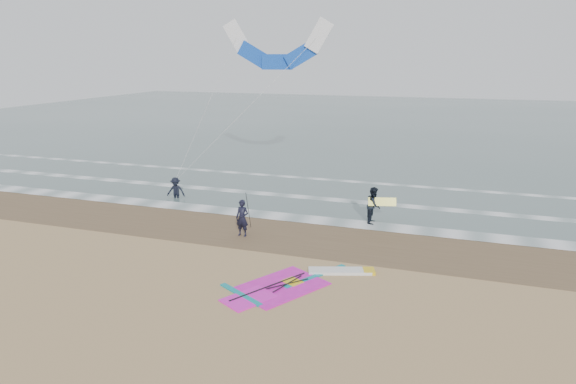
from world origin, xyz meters
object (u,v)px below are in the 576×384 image
(person_walking, at_px, (374,205))
(surf_kite, at_px, (277,49))
(windsurf_rig, at_px, (298,282))
(person_standing, at_px, (242,218))
(person_wading, at_px, (175,185))

(person_walking, bearing_deg, surf_kite, 51.42)
(person_walking, xyz_separation_m, surf_kite, (-6.87, 5.68, 7.19))
(windsurf_rig, distance_m, person_walking, 7.71)
(person_standing, height_order, person_walking, person_walking)
(windsurf_rig, xyz_separation_m, person_wading, (-9.77, 8.38, 0.74))
(person_standing, height_order, surf_kite, surf_kite)
(person_wading, bearing_deg, person_standing, -48.82)
(windsurf_rig, height_order, person_wading, person_wading)
(person_walking, height_order, surf_kite, surf_kite)
(person_standing, bearing_deg, windsurf_rig, -39.59)
(person_wading, xyz_separation_m, surf_kite, (4.26, 4.84, 7.29))
(person_standing, xyz_separation_m, person_walking, (5.16, 3.65, 0.05))
(person_wading, relative_size, surf_kite, 0.18)
(person_wading, distance_m, surf_kite, 9.74)
(windsurf_rig, relative_size, person_walking, 2.84)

